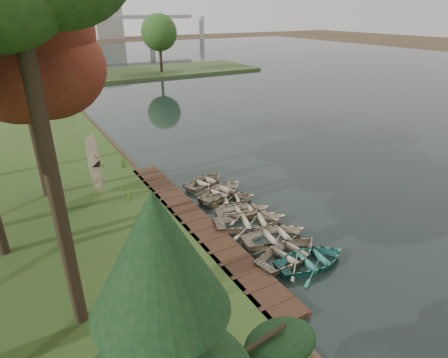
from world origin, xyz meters
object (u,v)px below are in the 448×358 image
rowboat_1 (289,252)px  rowboat_2 (275,234)px  rowboat_0 (312,259)px  stored_rowboat (100,188)px  boardwalk (195,222)px

rowboat_1 → rowboat_2: rowboat_1 is taller
rowboat_0 → rowboat_1: size_ratio=0.97×
rowboat_1 → stored_rowboat: 11.95m
boardwalk → rowboat_2: rowboat_2 is taller
rowboat_1 → rowboat_2: size_ratio=1.04×
rowboat_1 → rowboat_2: 1.52m
rowboat_2 → rowboat_1: bearing=174.8°
boardwalk → rowboat_0: (2.89, -5.71, 0.25)m
rowboat_0 → stored_rowboat: stored_rowboat is taller
rowboat_2 → stored_rowboat: size_ratio=0.95×
rowboat_0 → rowboat_1: (-0.55, 0.88, 0.01)m
rowboat_0 → rowboat_2: size_ratio=1.02×
rowboat_1 → rowboat_0: bearing=-158.8°
boardwalk → stored_rowboat: bearing=122.1°
boardwalk → rowboat_1: bearing=-64.2°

